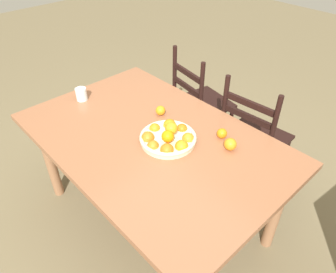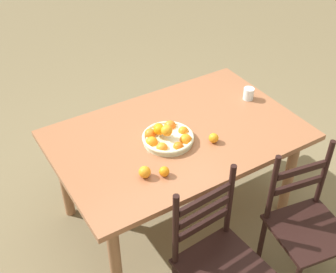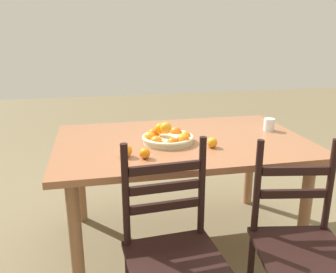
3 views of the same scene
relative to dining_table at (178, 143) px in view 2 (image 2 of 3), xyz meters
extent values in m
plane|color=#706245|center=(0.00, 0.00, -0.68)|extent=(12.00, 12.00, 0.00)
cube|color=#955C3C|center=(0.00, 0.00, 0.07)|extent=(1.69, 1.10, 0.04)
cylinder|color=#986746|center=(-0.72, -0.42, -0.32)|extent=(0.07, 0.07, 0.73)
cylinder|color=#986746|center=(0.72, -0.42, -0.32)|extent=(0.07, 0.07, 0.73)
cylinder|color=#986746|center=(-0.72, 0.42, -0.32)|extent=(0.07, 0.07, 0.73)
cylinder|color=#986746|center=(0.72, 0.42, -0.32)|extent=(0.07, 0.07, 0.73)
cube|color=black|center=(-0.38, 0.93, -0.22)|extent=(0.50, 0.50, 0.03)
cylinder|color=black|center=(-0.22, 0.71, -0.46)|extent=(0.04, 0.04, 0.44)
cylinder|color=black|center=(-0.60, 0.77, -0.46)|extent=(0.04, 0.04, 0.44)
cylinder|color=black|center=(-0.22, 0.71, 0.04)|extent=(0.04, 0.04, 0.50)
cylinder|color=black|center=(-0.60, 0.77, 0.04)|extent=(0.04, 0.04, 0.50)
cube|color=black|center=(-0.41, 0.74, 0.00)|extent=(0.34, 0.08, 0.04)
cube|color=black|center=(-0.41, 0.74, 0.12)|extent=(0.34, 0.08, 0.04)
cube|color=black|center=(0.24, 0.86, -0.24)|extent=(0.48, 0.48, 0.03)
cylinder|color=black|center=(0.06, 0.65, -0.47)|extent=(0.04, 0.04, 0.43)
cylinder|color=black|center=(0.45, 0.67, 0.04)|extent=(0.04, 0.04, 0.53)
cylinder|color=black|center=(0.06, 0.65, 0.04)|extent=(0.04, 0.04, 0.53)
cube|color=black|center=(0.25, 0.66, -0.04)|extent=(0.36, 0.05, 0.04)
cube|color=black|center=(0.25, 0.66, 0.06)|extent=(0.36, 0.05, 0.04)
cube|color=black|center=(0.25, 0.66, 0.16)|extent=(0.36, 0.05, 0.04)
cylinder|color=beige|center=(0.11, 0.04, 0.11)|extent=(0.33, 0.33, 0.04)
torus|color=beige|center=(0.11, 0.04, 0.12)|extent=(0.35, 0.35, 0.02)
sphere|color=orange|center=(0.23, 0.04, 0.13)|extent=(0.08, 0.08, 0.08)
sphere|color=orange|center=(0.20, 0.12, 0.12)|extent=(0.07, 0.07, 0.07)
sphere|color=orange|center=(0.10, 0.16, 0.12)|extent=(0.07, 0.07, 0.07)
sphere|color=orange|center=(0.02, 0.13, 0.13)|extent=(0.08, 0.08, 0.08)
sphere|color=orange|center=(-0.02, 0.04, 0.12)|extent=(0.07, 0.07, 0.07)
sphere|color=orange|center=(0.03, -0.05, 0.13)|extent=(0.08, 0.08, 0.08)
sphere|color=orange|center=(0.11, -0.08, 0.12)|extent=(0.07, 0.07, 0.07)
sphere|color=orange|center=(0.19, -0.05, 0.12)|extent=(0.08, 0.08, 0.08)
sphere|color=orange|center=(0.12, 0.05, 0.19)|extent=(0.08, 0.08, 0.08)
sphere|color=orange|center=(0.15, 0.00, 0.18)|extent=(0.07, 0.07, 0.07)
sphere|color=orange|center=(0.30, 0.31, 0.12)|extent=(0.06, 0.06, 0.06)
sphere|color=orange|center=(0.41, 0.26, 0.13)|extent=(0.07, 0.07, 0.07)
sphere|color=orange|center=(-0.15, 0.21, 0.12)|extent=(0.07, 0.07, 0.07)
cylinder|color=silver|center=(-0.69, -0.08, 0.13)|extent=(0.08, 0.08, 0.09)
camera|label=1|loc=(1.21, -0.99, 1.30)|focal=33.94mm
camera|label=2|loc=(1.31, 1.99, 1.90)|focal=46.94mm
camera|label=3|loc=(0.57, 2.23, 0.81)|focal=37.76mm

